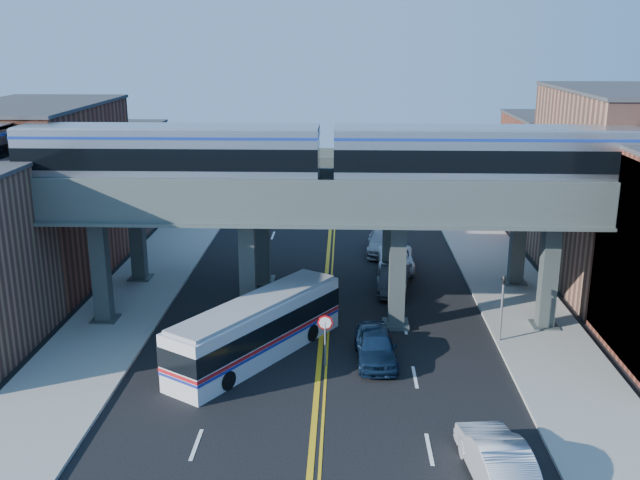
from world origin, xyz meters
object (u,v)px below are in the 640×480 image
object	(u,v)px
transit_train	(170,156)
traffic_signal	(502,301)
car_lane_b	(394,279)
car_lane_d	(383,242)
car_parked_curb	(497,459)
stop_sign	(325,332)
car_lane_c	(396,259)
car_lane_a	(376,346)
transit_bus	(257,329)

from	to	relation	value
transit_train	traffic_signal	size ratio (longest dim) A/B	11.64
car_lane_b	car_lane_d	distance (m)	8.27
car_parked_curb	stop_sign	bearing A→B (deg)	-61.04
car_lane_c	car_lane_a	bearing A→B (deg)	-96.14
car_parked_curb	car_lane_a	bearing A→B (deg)	-74.31
transit_train	transit_bus	world-z (taller)	transit_train
transit_train	car_lane_d	size ratio (longest dim) A/B	8.77
transit_train	car_parked_curb	xyz separation A→B (m)	(14.52, -13.89, -8.44)
transit_train	car_parked_curb	world-z (taller)	transit_train
transit_train	car_lane_a	distance (m)	14.25
car_lane_b	car_lane_d	size ratio (longest dim) A/B	0.90
stop_sign	car_parked_curb	world-z (taller)	stop_sign
traffic_signal	car_lane_d	xyz separation A→B (m)	(-5.21, 15.84, -1.51)
traffic_signal	car_lane_d	size ratio (longest dim) A/B	0.75
car_lane_b	car_parked_curb	size ratio (longest dim) A/B	0.95
transit_bus	car_lane_c	xyz separation A→B (m)	(7.70, 13.91, -0.71)
car_lane_c	car_parked_curb	world-z (taller)	car_parked_curb
transit_bus	car_parked_curb	world-z (taller)	transit_bus
car_lane_b	car_lane_c	xyz separation A→B (m)	(0.38, 4.32, -0.09)
stop_sign	car_lane_a	world-z (taller)	stop_sign
car_lane_d	car_parked_curb	bearing A→B (deg)	-80.08
car_lane_d	transit_bus	bearing A→B (deg)	-107.07
transit_train	traffic_signal	distance (m)	18.56
traffic_signal	car_lane_a	bearing A→B (deg)	-160.24
transit_train	car_lane_d	bearing A→B (deg)	49.42
transit_train	car_lane_c	distance (m)	18.12
traffic_signal	car_lane_a	world-z (taller)	traffic_signal
stop_sign	car_lane_a	distance (m)	2.70
transit_train	car_parked_curb	size ratio (longest dim) A/B	9.27
car_lane_c	transit_train	bearing A→B (deg)	-140.14
car_lane_c	car_lane_d	xyz separation A→B (m)	(-0.66, 3.95, 0.07)
stop_sign	traffic_signal	xyz separation A→B (m)	(8.90, 3.00, 0.54)
stop_sign	transit_bus	bearing A→B (deg)	163.50
stop_sign	car_lane_c	xyz separation A→B (m)	(4.35, 14.90, -1.04)
transit_bus	car_parked_curb	xyz separation A→B (m)	(9.69, -9.88, -0.58)
transit_bus	car_lane_d	world-z (taller)	transit_bus
traffic_signal	car_lane_b	bearing A→B (deg)	123.05
transit_bus	car_lane_d	xyz separation A→B (m)	(7.04, 17.85, -0.64)
car_lane_d	stop_sign	bearing A→B (deg)	-96.61
traffic_signal	car_lane_c	world-z (taller)	traffic_signal
stop_sign	car_parked_curb	distance (m)	10.96
transit_train	stop_sign	bearing A→B (deg)	-31.45
transit_train	car_lane_a	xyz separation A→B (m)	(10.61, -4.32, -8.49)
traffic_signal	car_lane_c	bearing A→B (deg)	110.93
car_lane_b	car_parked_curb	xyz separation A→B (m)	(2.37, -19.47, 0.04)
car_lane_d	car_parked_curb	xyz separation A→B (m)	(2.66, -27.74, 0.06)
transit_train	car_lane_c	size ratio (longest dim) A/B	9.27
car_lane_a	car_parked_curb	distance (m)	10.34
car_lane_d	car_parked_curb	distance (m)	27.86
car_lane_a	car_lane_d	world-z (taller)	car_lane_a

